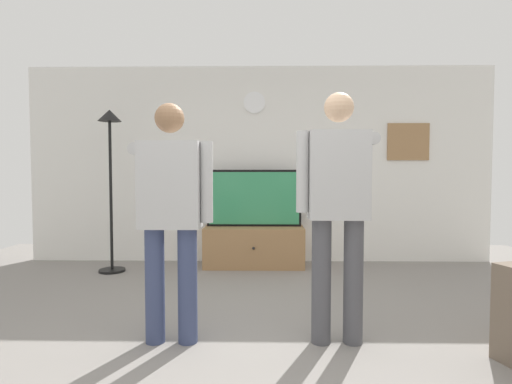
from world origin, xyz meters
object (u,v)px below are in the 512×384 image
object	(u,v)px
floor_lamp	(110,156)
person_standing_nearer_lamp	(171,208)
television	(254,198)
person_standing_nearer_couch	(338,202)
tv_stand	(254,246)
framed_picture	(408,142)
wall_clock	(254,103)

from	to	relation	value
floor_lamp	person_standing_nearer_lamp	xyz separation A→B (m)	(1.22, -2.06, -0.45)
television	person_standing_nearer_couch	distance (m)	2.51
tv_stand	person_standing_nearer_lamp	xyz separation A→B (m)	(-0.55, -2.38, 0.72)
framed_picture	floor_lamp	bearing A→B (deg)	-170.92
tv_stand	television	size ratio (longest dim) A/B	1.04
television	wall_clock	size ratio (longest dim) A/B	4.25
floor_lamp	tv_stand	bearing A→B (deg)	10.42
framed_picture	floor_lamp	size ratio (longest dim) A/B	0.28
tv_stand	framed_picture	bearing A→B (deg)	7.95
television	floor_lamp	size ratio (longest dim) A/B	0.62
person_standing_nearer_couch	television	bearing A→B (deg)	105.08
floor_lamp	person_standing_nearer_couch	distance (m)	3.20
tv_stand	framed_picture	size ratio (longest dim) A/B	2.29
tv_stand	person_standing_nearer_lamp	world-z (taller)	person_standing_nearer_lamp
wall_clock	person_standing_nearer_lamp	distance (m)	2.99
framed_picture	person_standing_nearer_couch	bearing A→B (deg)	-118.70
wall_clock	person_standing_nearer_lamp	world-z (taller)	wall_clock
tv_stand	wall_clock	distance (m)	1.96
floor_lamp	framed_picture	bearing A→B (deg)	9.08
television	person_standing_nearer_lamp	bearing A→B (deg)	-102.79
person_standing_nearer_lamp	television	bearing A→B (deg)	77.21
person_standing_nearer_lamp	person_standing_nearer_couch	distance (m)	1.20
framed_picture	wall_clock	bearing A→B (deg)	-179.86
framed_picture	person_standing_nearer_couch	distance (m)	3.11
television	person_standing_nearer_lamp	world-z (taller)	person_standing_nearer_lamp
person_standing_nearer_lamp	tv_stand	bearing A→B (deg)	76.97
television	person_standing_nearer_couch	xyz separation A→B (m)	(0.65, -2.42, 0.13)
wall_clock	person_standing_nearer_couch	world-z (taller)	wall_clock
television	person_standing_nearer_lamp	distance (m)	2.49
tv_stand	floor_lamp	size ratio (longest dim) A/B	0.65
framed_picture	floor_lamp	xyz separation A→B (m)	(-3.88, -0.62, -0.23)
tv_stand	floor_lamp	bearing A→B (deg)	-169.58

